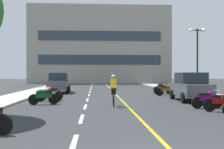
{
  "coord_description": "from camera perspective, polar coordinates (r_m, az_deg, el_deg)",
  "views": [
    {
      "loc": [
        -1.46,
        -5.02,
        1.74
      ],
      "look_at": [
        -0.05,
        19.18,
        1.68
      ],
      "focal_mm": 45.52,
      "sensor_mm": 36.0,
      "label": 1
    }
  ],
  "objects": [
    {
      "name": "lane_dash_9",
      "position": [
        43.06,
        -4.05,
        -2.16
      ],
      "size": [
        0.14,
        2.2,
        0.01
      ],
      "primitive_type": "cube",
      "color": "silver",
      "rests_on": "ground"
    },
    {
      "name": "street_lamp_mid",
      "position": [
        25.13,
        16.78,
        5.5
      ],
      "size": [
        1.46,
        0.36,
        5.47
      ],
      "color": "black",
      "rests_on": "curb_right"
    },
    {
      "name": "curb_left",
      "position": [
        29.63,
        -14.52,
        -3.1
      ],
      "size": [
        2.4,
        72.0,
        0.12
      ],
      "primitive_type": "cube",
      "color": "#B7B2A8",
      "rests_on": "ground"
    },
    {
      "name": "lane_dash_7",
      "position": [
        35.07,
        -4.22,
        -2.69
      ],
      "size": [
        0.14,
        2.2,
        0.01
      ],
      "primitive_type": "cube",
      "color": "silver",
      "rests_on": "ground"
    },
    {
      "name": "lane_dash_3",
      "position": [
        19.11,
        -4.96,
        -5.07
      ],
      "size": [
        0.14,
        2.2,
        0.01
      ],
      "primitive_type": "cube",
      "color": "silver",
      "rests_on": "ground"
    },
    {
      "name": "motorcycle_9",
      "position": [
        26.12,
        10.19,
        -2.63
      ],
      "size": [
        1.64,
        0.79,
        0.92
      ],
      "color": "black",
      "rests_on": "ground"
    },
    {
      "name": "lane_dash_11",
      "position": [
        51.05,
        -3.94,
        -1.8
      ],
      "size": [
        0.14,
        2.2,
        0.01
      ],
      "primitive_type": "cube",
      "color": "silver",
      "rests_on": "ground"
    },
    {
      "name": "parked_car_near",
      "position": [
        18.86,
        15.49,
        -2.36
      ],
      "size": [
        2.03,
        4.25,
        1.82
      ],
      "color": "black",
      "rests_on": "ground"
    },
    {
      "name": "lane_dash_2",
      "position": [
        15.13,
        -5.39,
        -6.45
      ],
      "size": [
        0.14,
        2.2,
        0.01
      ],
      "primitive_type": "cube",
      "color": "silver",
      "rests_on": "ground"
    },
    {
      "name": "ground_plane",
      "position": [
        26.12,
        -0.12,
        -3.67
      ],
      "size": [
        140.0,
        140.0,
        0.0
      ],
      "primitive_type": "plane",
      "color": "#2D3033"
    },
    {
      "name": "lane_dash_10",
      "position": [
        47.06,
        -3.99,
        -1.96
      ],
      "size": [
        0.14,
        2.2,
        0.01
      ],
      "primitive_type": "cube",
      "color": "silver",
      "rests_on": "ground"
    },
    {
      "name": "lane_dash_4",
      "position": [
        23.09,
        -4.68,
        -4.16
      ],
      "size": [
        0.14,
        2.2,
        0.01
      ],
      "primitive_type": "cube",
      "color": "silver",
      "rests_on": "ground"
    },
    {
      "name": "lane_dash_6",
      "position": [
        31.08,
        -4.33,
        -3.05
      ],
      "size": [
        0.14,
        2.2,
        0.01
      ],
      "primitive_type": "cube",
      "color": "silver",
      "rests_on": "ground"
    },
    {
      "name": "office_building",
      "position": [
        53.71,
        -2.45,
        5.8
      ],
      "size": [
        25.66,
        6.96,
        14.05
      ],
      "color": "#9E998E",
      "rests_on": "ground"
    },
    {
      "name": "motorcycle_6",
      "position": [
        19.57,
        -12.15,
        -3.57
      ],
      "size": [
        1.66,
        0.74,
        0.92
      ],
      "color": "black",
      "rests_on": "ground"
    },
    {
      "name": "motorcycle_2",
      "position": [
        13.91,
        21.3,
        -5.09
      ],
      "size": [
        1.66,
        0.75,
        0.92
      ],
      "color": "black",
      "rests_on": "ground"
    },
    {
      "name": "motorcycle_5",
      "position": [
        18.15,
        -12.59,
        -3.86
      ],
      "size": [
        1.67,
        0.7,
        0.92
      ],
      "color": "black",
      "rests_on": "ground"
    },
    {
      "name": "parked_car_mid",
      "position": [
        26.41,
        -10.65,
        -1.64
      ],
      "size": [
        2.02,
        4.25,
        1.82
      ],
      "color": "black",
      "rests_on": "ground"
    },
    {
      "name": "lane_dash_1",
      "position": [
        11.17,
        -6.14,
        -8.8
      ],
      "size": [
        0.14,
        2.2,
        0.01
      ],
      "primitive_type": "cube",
      "color": "silver",
      "rests_on": "ground"
    },
    {
      "name": "centre_line_yellow",
      "position": [
        29.12,
        0.04,
        -3.27
      ],
      "size": [
        0.12,
        66.0,
        0.01
      ],
      "primitive_type": "cube",
      "color": "gold",
      "rests_on": "ground"
    },
    {
      "name": "cyclist_rider",
      "position": [
        15.2,
        0.32,
        -3.07
      ],
      "size": [
        0.42,
        1.77,
        1.71
      ],
      "color": "black",
      "rests_on": "ground"
    },
    {
      "name": "motorcycle_7",
      "position": [
        22.67,
        10.98,
        -3.06
      ],
      "size": [
        1.67,
        0.69,
        0.92
      ],
      "color": "black",
      "rests_on": "ground"
    },
    {
      "name": "motorcycle_4",
      "position": [
        16.51,
        -13.59,
        -4.26
      ],
      "size": [
        1.68,
        0.65,
        0.92
      ],
      "color": "black",
      "rests_on": "ground"
    },
    {
      "name": "curb_right",
      "position": [
        30.33,
        13.28,
        -3.03
      ],
      "size": [
        2.4,
        72.0,
        0.12
      ],
      "primitive_type": "cube",
      "color": "#B7B2A8",
      "rests_on": "ground"
    },
    {
      "name": "lane_dash_5",
      "position": [
        27.08,
        -4.48,
        -3.53
      ],
      "size": [
        0.14,
        2.2,
        0.01
      ],
      "primitive_type": "cube",
      "color": "silver",
      "rests_on": "ground"
    },
    {
      "name": "lane_dash_0",
      "position": [
        7.25,
        -7.73,
        -13.72
      ],
      "size": [
        0.14,
        2.2,
        0.01
      ],
      "primitive_type": "cube",
      "color": "silver",
      "rests_on": "ground"
    },
    {
      "name": "lane_dash_8",
      "position": [
        39.06,
        -4.13,
        -2.4
      ],
      "size": [
        0.14,
        2.2,
        0.01
      ],
      "primitive_type": "cube",
      "color": "silver",
      "rests_on": "ground"
    },
    {
      "name": "motorcycle_3",
      "position": [
        15.15,
        18.65,
        -4.66
      ],
      "size": [
        1.7,
        0.6,
        0.92
      ],
      "color": "black",
      "rests_on": "ground"
    },
    {
      "name": "motorcycle_8",
      "position": [
        24.55,
        10.27,
        -2.81
      ],
      "size": [
        1.7,
        0.6,
        0.92
      ],
      "color": "black",
      "rests_on": "ground"
    }
  ]
}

